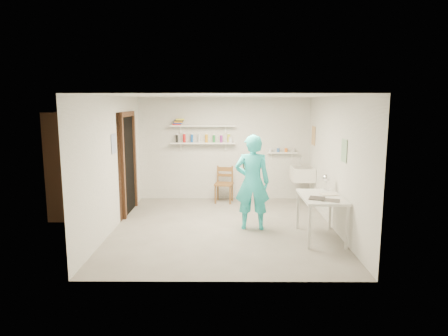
{
  "coord_description": "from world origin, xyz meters",
  "views": [
    {
      "loc": [
        0.04,
        -7.1,
        2.3
      ],
      "look_at": [
        0.0,
        0.4,
        1.05
      ],
      "focal_mm": 32.0,
      "sensor_mm": 36.0,
      "label": 1
    }
  ],
  "objects_px": {
    "wall_clock": "(251,165)",
    "desk_lamp": "(326,178)",
    "belfast_sink": "(302,174)",
    "man": "(252,182)",
    "work_table": "(321,217)",
    "wooden_chair": "(224,184)"
  },
  "relations": [
    {
      "from": "desk_lamp",
      "to": "wall_clock",
      "type": "bearing_deg",
      "value": 167.24
    },
    {
      "from": "wooden_chair",
      "to": "belfast_sink",
      "type": "bearing_deg",
      "value": 3.4
    },
    {
      "from": "belfast_sink",
      "to": "wall_clock",
      "type": "bearing_deg",
      "value": -129.14
    },
    {
      "from": "belfast_sink",
      "to": "desk_lamp",
      "type": "height_order",
      "value": "desk_lamp"
    },
    {
      "from": "wall_clock",
      "to": "wooden_chair",
      "type": "bearing_deg",
      "value": 109.39
    },
    {
      "from": "man",
      "to": "desk_lamp",
      "type": "xyz_separation_m",
      "value": [
        1.31,
        -0.08,
        0.1
      ]
    },
    {
      "from": "wall_clock",
      "to": "wooden_chair",
      "type": "height_order",
      "value": "wall_clock"
    },
    {
      "from": "wooden_chair",
      "to": "wall_clock",
      "type": "bearing_deg",
      "value": -64.3
    },
    {
      "from": "wall_clock",
      "to": "man",
      "type": "bearing_deg",
      "value": -84.65
    },
    {
      "from": "belfast_sink",
      "to": "wooden_chair",
      "type": "xyz_separation_m",
      "value": [
        -1.76,
        0.17,
        -0.27
      ]
    },
    {
      "from": "man",
      "to": "wooden_chair",
      "type": "height_order",
      "value": "man"
    },
    {
      "from": "wall_clock",
      "to": "wooden_chair",
      "type": "xyz_separation_m",
      "value": [
        -0.51,
        1.71,
        -0.72
      ]
    },
    {
      "from": "wall_clock",
      "to": "wooden_chair",
      "type": "distance_m",
      "value": 1.92
    },
    {
      "from": "man",
      "to": "wall_clock",
      "type": "xyz_separation_m",
      "value": [
        -0.01,
        0.22,
        0.29
      ]
    },
    {
      "from": "work_table",
      "to": "belfast_sink",
      "type": "bearing_deg",
      "value": 87.24
    },
    {
      "from": "belfast_sink",
      "to": "work_table",
      "type": "bearing_deg",
      "value": -92.76
    },
    {
      "from": "wall_clock",
      "to": "desk_lamp",
      "type": "height_order",
      "value": "wall_clock"
    },
    {
      "from": "wall_clock",
      "to": "desk_lamp",
      "type": "distance_m",
      "value": 1.37
    },
    {
      "from": "man",
      "to": "work_table",
      "type": "xyz_separation_m",
      "value": [
        1.13,
        -0.52,
        -0.49
      ]
    },
    {
      "from": "wall_clock",
      "to": "wooden_chair",
      "type": "relative_size",
      "value": 0.36
    },
    {
      "from": "wooden_chair",
      "to": "desk_lamp",
      "type": "relative_size",
      "value": 6.19
    },
    {
      "from": "wall_clock",
      "to": "desk_lamp",
      "type": "relative_size",
      "value": 2.23
    }
  ]
}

